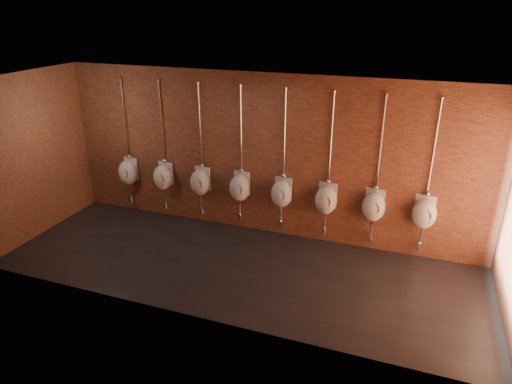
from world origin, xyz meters
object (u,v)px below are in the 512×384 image
urinal_2 (200,182)px  urinal_7 (424,213)px  urinal_0 (128,172)px  urinal_4 (282,193)px  urinal_5 (326,199)px  urinal_3 (240,187)px  urinal_6 (374,206)px  urinal_1 (163,177)px

urinal_2 → urinal_7: 4.36m
urinal_0 → urinal_7: size_ratio=1.00×
urinal_7 → urinal_4: bearing=180.0°
urinal_5 → urinal_7: bearing=0.0°
urinal_3 → urinal_4: (0.87, 0.00, 0.00)m
urinal_4 → urinal_6: 1.75m
urinal_1 → urinal_5: size_ratio=1.00×
urinal_7 → urinal_0: bearing=180.0°
urinal_6 → urinal_7: same height
urinal_0 → urinal_2: size_ratio=1.00×
urinal_1 → urinal_7: size_ratio=1.00×
urinal_1 → urinal_5: (3.49, 0.00, 0.00)m
urinal_5 → urinal_3: bearing=180.0°
urinal_0 → urinal_5: same height
urinal_7 → urinal_2: bearing=180.0°
urinal_0 → urinal_6: (5.24, 0.00, 0.00)m
urinal_2 → urinal_6: size_ratio=1.00×
urinal_1 → urinal_2: 0.87m
urinal_4 → urinal_7: (2.62, 0.00, 0.00)m
urinal_1 → urinal_4: bearing=0.0°
urinal_0 → urinal_1: 0.87m
urinal_1 → urinal_6: same height
urinal_2 → urinal_4: size_ratio=1.00×
urinal_4 → urinal_6: (1.75, 0.00, 0.00)m
urinal_1 → urinal_7: bearing=0.0°
urinal_0 → urinal_1: size_ratio=1.00×
urinal_0 → urinal_3: size_ratio=1.00×
urinal_1 → urinal_5: 3.49m
urinal_0 → urinal_3: same height
urinal_4 → urinal_1: bearing=180.0°
urinal_2 → urinal_3: 0.87m
urinal_2 → urinal_5: size_ratio=1.00×
urinal_4 → urinal_5: size_ratio=1.00×
urinal_5 → urinal_1: bearing=180.0°
urinal_0 → urinal_5: 4.36m
urinal_2 → urinal_7: (4.36, 0.00, 0.00)m
urinal_2 → urinal_6: (3.49, 0.00, 0.00)m
urinal_1 → urinal_3: 1.75m
urinal_1 → urinal_4: (2.62, 0.00, 0.00)m
urinal_0 → urinal_6: same height
urinal_4 → urinal_7: same height
urinal_6 → urinal_4: bearing=180.0°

